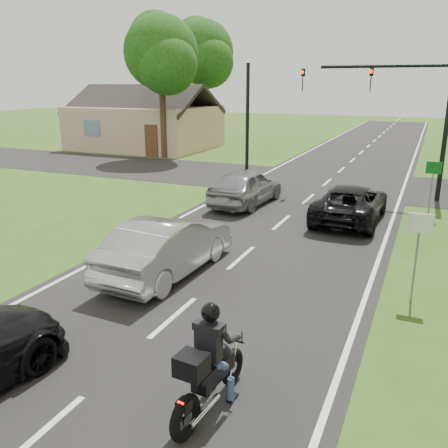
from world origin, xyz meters
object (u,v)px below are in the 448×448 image
Objects in this scene: motorcycle_rider at (208,370)px; silver_suv at (246,187)px; silver_sedan at (168,246)px; dark_suv at (350,203)px; sign_white at (419,236)px; traffic_signal at (402,102)px; sign_green at (433,176)px.

motorcycle_rider is 0.48× the size of silver_suv.
motorcycle_rider reaches higher than silver_sedan.
sign_white is (2.47, -6.29, 0.92)m from dark_suv.
traffic_signal is at bearing 97.05° from sign_white.
motorcycle_rider is at bearing -102.12° from sign_green.
motorcycle_rider is at bearing 128.68° from silver_sedan.
silver_sedan is (-3.59, -7.13, 0.10)m from dark_suv.
traffic_signal is (1.11, 4.73, 3.46)m from dark_suv.
silver_sedan is at bearing -172.07° from sign_white.
sign_white is (1.36, -11.02, -2.54)m from traffic_signal.
silver_sedan is at bearing -111.61° from traffic_signal.
traffic_signal is 4.24m from sign_green.
traffic_signal reaches higher than silver_suv.
sign_green is at bearing 82.80° from motorcycle_rider.
sign_white reaches higher than motorcycle_rider.
dark_suv is 4.46m from silver_suv.
silver_suv is at bearing -81.88° from silver_sedan.
dark_suv is at bearing -103.17° from traffic_signal.
silver_suv is 0.70× the size of traffic_signal.
sign_green is (2.88, 13.43, 0.88)m from motorcycle_rider.
sign_white is 8.00m from sign_green.
sign_green is (7.07, 0.98, 0.83)m from silver_suv.
silver_sedan is 7.91m from silver_suv.
silver_suv is at bearing 134.34° from sign_white.
motorcycle_rider is 0.44× the size of dark_suv.
traffic_signal reaches higher than dark_suv.
traffic_signal is (5.50, 3.99, 3.37)m from silver_suv.
traffic_signal is at bearing 117.38° from sign_green.
sign_green is (2.67, 1.71, 0.92)m from dark_suv.
silver_sedan is at bearing -125.30° from sign_green.
sign_white is (6.87, -7.02, 0.83)m from silver_suv.
dark_suv is at bearing 111.43° from sign_white.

